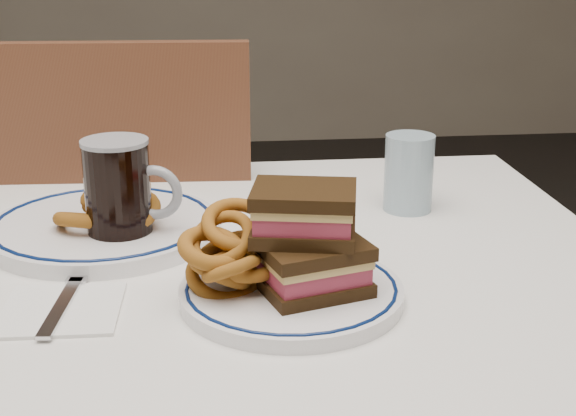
{
  "coord_description": "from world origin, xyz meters",
  "views": [
    {
      "loc": [
        0.11,
        -0.91,
        1.13
      ],
      "look_at": [
        0.2,
        -0.09,
        0.84
      ],
      "focal_mm": 50.0,
      "sensor_mm": 36.0,
      "label": 1
    }
  ],
  "objects": [
    {
      "name": "dining_table",
      "position": [
        0.0,
        0.0,
        0.64
      ],
      "size": [
        1.27,
        0.87,
        0.75
      ],
      "color": "silver",
      "rests_on": "floor"
    },
    {
      "name": "chair_far",
      "position": [
        -0.03,
        0.47,
        0.53
      ],
      "size": [
        0.47,
        0.47,
        0.97
      ],
      "color": "#492717",
      "rests_on": "floor"
    },
    {
      "name": "main_plate",
      "position": [
        0.2,
        -0.12,
        0.76
      ],
      "size": [
        0.24,
        0.24,
        0.02
      ],
      "color": "white",
      "rests_on": "dining_table"
    },
    {
      "name": "reuben_sandwich",
      "position": [
        0.22,
        -0.13,
        0.82
      ],
      "size": [
        0.13,
        0.12,
        0.11
      ],
      "color": "black",
      "rests_on": "main_plate"
    },
    {
      "name": "onion_rings_main",
      "position": [
        0.13,
        -0.12,
        0.8
      ],
      "size": [
        0.11,
        0.11,
        0.11
      ],
      "color": "brown",
      "rests_on": "main_plate"
    },
    {
      "name": "ketchup_ramekin",
      "position": [
        0.2,
        -0.02,
        0.78
      ],
      "size": [
        0.06,
        0.06,
        0.03
      ],
      "color": "silver",
      "rests_on": "main_plate"
    },
    {
      "name": "beer_mug",
      "position": [
        0.01,
        0.06,
        0.82
      ],
      "size": [
        0.12,
        0.08,
        0.14
      ],
      "color": "black",
      "rests_on": "dining_table"
    },
    {
      "name": "water_glass",
      "position": [
        0.4,
        0.16,
        0.8
      ],
      "size": [
        0.07,
        0.07,
        0.11
      ],
      "primitive_type": "cylinder",
      "color": "#93AFBE",
      "rests_on": "dining_table"
    },
    {
      "name": "far_plate",
      "position": [
        -0.02,
        0.1,
        0.76
      ],
      "size": [
        0.3,
        0.3,
        0.02
      ],
      "color": "white",
      "rests_on": "dining_table"
    },
    {
      "name": "onion_rings_far",
      "position": [
        -0.01,
        0.08,
        0.8
      ],
      "size": [
        0.14,
        0.11,
        0.08
      ],
      "color": "brown",
      "rests_on": "far_plate"
    },
    {
      "name": "napkin_fork",
      "position": [
        -0.04,
        -0.12,
        0.75
      ],
      "size": [
        0.13,
        0.16,
        0.01
      ],
      "color": "white",
      "rests_on": "dining_table"
    }
  ]
}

